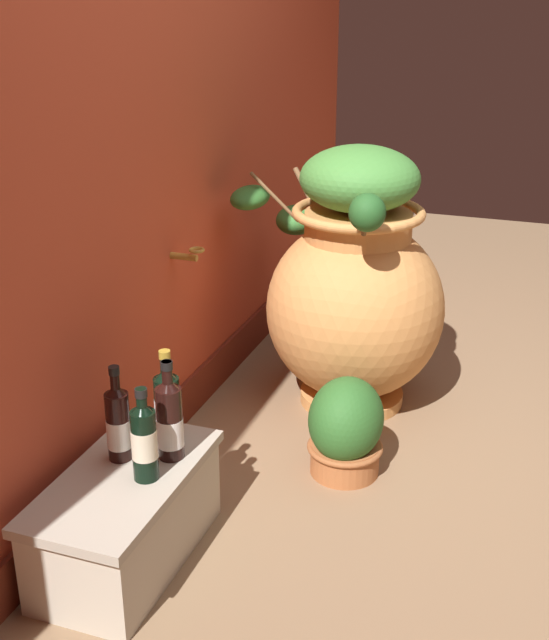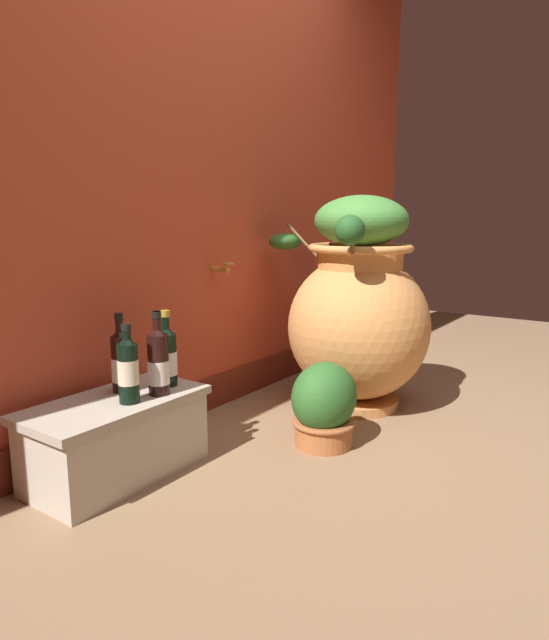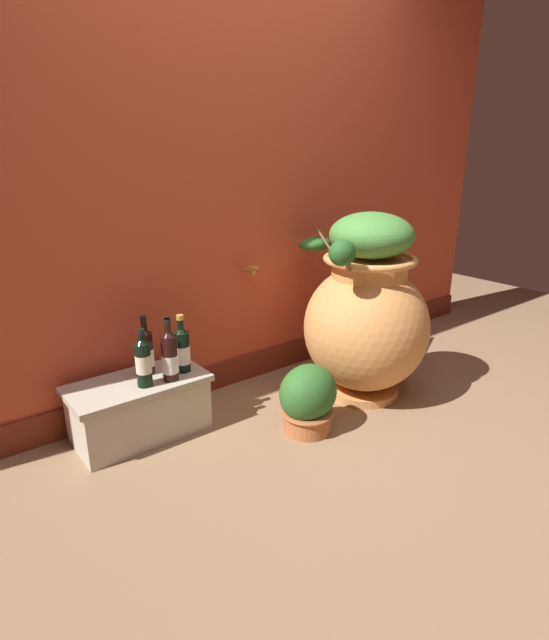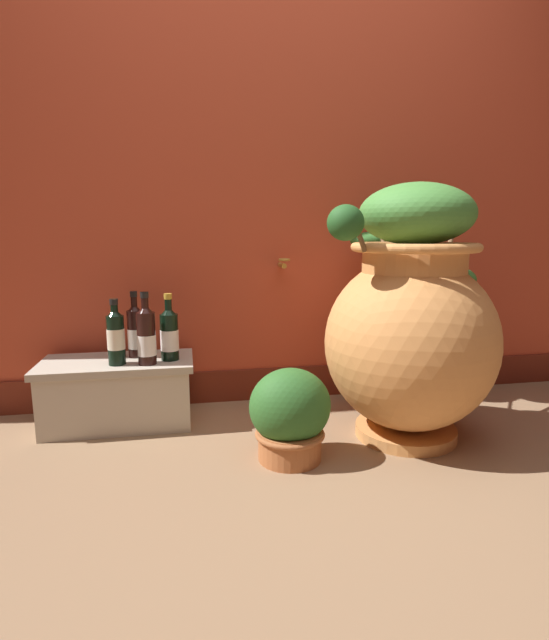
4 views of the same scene
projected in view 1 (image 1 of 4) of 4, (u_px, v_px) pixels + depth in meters
ground_plane at (466, 493)px, 2.80m from camera, size 7.00×7.00×0.00m
back_wall at (122, 80)px, 2.68m from camera, size 4.40×0.33×2.60m
terracotta_urn at (354, 289)px, 3.23m from camera, size 0.90×0.85×1.03m
stone_ledge at (126, 514)px, 2.42m from camera, size 0.65×0.34×0.29m
wine_bottle_left at (169, 419)px, 2.42m from camera, size 0.08×0.08×0.31m
wine_bottle_middle at (144, 438)px, 2.31m from camera, size 0.07×0.07×0.28m
wine_bottle_right at (118, 422)px, 2.41m from camera, size 0.07×0.07×0.30m
wine_bottle_back at (167, 403)px, 2.52m from camera, size 0.08×0.08×0.29m
potted_shrub at (346, 428)px, 2.86m from camera, size 0.31×0.26×0.35m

